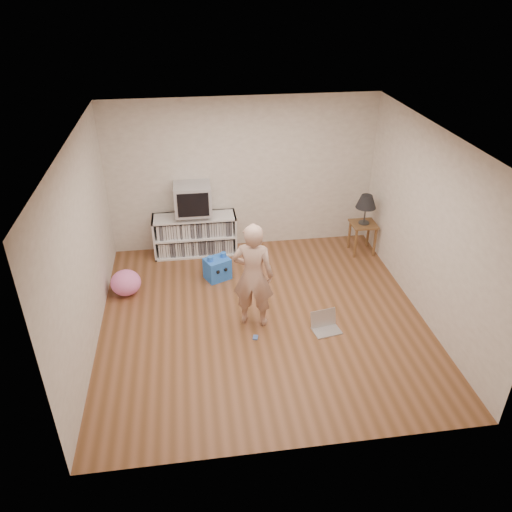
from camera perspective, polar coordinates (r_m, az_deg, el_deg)
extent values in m
plane|color=brown|center=(7.13, 0.75, -7.08)|extent=(4.50, 4.50, 0.00)
cube|color=beige|center=(8.47, -1.54, 9.25)|extent=(4.50, 0.02, 2.60)
cube|color=beige|center=(4.60, 5.21, -10.85)|extent=(4.50, 0.02, 2.60)
cube|color=beige|center=(6.51, -19.15, 0.78)|extent=(0.02, 4.50, 2.60)
cube|color=beige|center=(7.10, 19.10, 3.28)|extent=(0.02, 4.50, 2.60)
cube|color=white|center=(5.94, 0.92, 13.38)|extent=(4.50, 4.50, 0.01)
cube|color=white|center=(8.78, -7.02, 3.05)|extent=(1.40, 0.03, 0.70)
cube|color=white|center=(8.62, -11.52, 2.10)|extent=(0.03, 0.45, 0.70)
cube|color=white|center=(8.63, -2.42, 2.74)|extent=(0.03, 0.45, 0.70)
cube|color=white|center=(8.76, -6.84, 0.48)|extent=(1.40, 0.45, 0.03)
cube|color=white|center=(8.60, -6.97, 2.43)|extent=(1.34, 0.45, 0.03)
cube|color=white|center=(8.45, -7.11, 4.44)|extent=(1.40, 0.45, 0.03)
cube|color=silver|center=(8.60, -6.97, 2.43)|extent=(1.26, 0.36, 0.64)
cube|color=gray|center=(8.43, -7.13, 4.75)|extent=(0.45, 0.35, 0.07)
cube|color=#A7A7AC|center=(8.31, -7.25, 6.52)|extent=(0.60, 0.52, 0.50)
cube|color=black|center=(8.07, -7.19, 5.78)|extent=(0.50, 0.01, 0.40)
cylinder|color=brown|center=(8.61, 11.30, 1.38)|extent=(0.04, 0.04, 0.52)
cylinder|color=brown|center=(8.72, 13.42, 1.52)|extent=(0.04, 0.04, 0.52)
cylinder|color=brown|center=(8.89, 10.63, 2.42)|extent=(0.04, 0.04, 0.52)
cylinder|color=brown|center=(9.00, 12.69, 2.55)|extent=(0.04, 0.04, 0.52)
cube|color=brown|center=(8.68, 12.20, 3.58)|extent=(0.42, 0.42, 0.03)
cylinder|color=#333333|center=(8.67, 12.22, 3.74)|extent=(0.18, 0.18, 0.02)
cylinder|color=#333333|center=(8.59, 12.34, 4.77)|extent=(0.02, 0.02, 0.32)
imported|color=tan|center=(6.62, -0.34, -2.27)|extent=(0.64, 0.51, 1.53)
cube|color=silver|center=(6.95, 8.07, -8.46)|extent=(0.41, 0.32, 0.02)
cube|color=silver|center=(6.96, 7.69, -7.04)|extent=(0.38, 0.14, 0.24)
cube|color=black|center=(6.96, 7.69, -7.04)|extent=(0.33, 0.11, 0.20)
cube|color=#496FC5|center=(6.77, -0.07, -9.29)|extent=(0.09, 0.10, 0.02)
cube|color=blue|center=(7.92, -4.44, -1.45)|extent=(0.46, 0.42, 0.35)
cylinder|color=blue|center=(7.77, -5.27, -0.33)|extent=(0.09, 0.09, 0.08)
cylinder|color=blue|center=(7.86, -3.75, 0.13)|extent=(0.09, 0.09, 0.08)
sphere|color=black|center=(7.76, -4.36, -1.84)|extent=(0.06, 0.06, 0.06)
sphere|color=black|center=(7.81, -3.48, -1.55)|extent=(0.06, 0.06, 0.06)
ellipsoid|color=pink|center=(7.78, -14.66, -2.97)|extent=(0.54, 0.54, 0.38)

